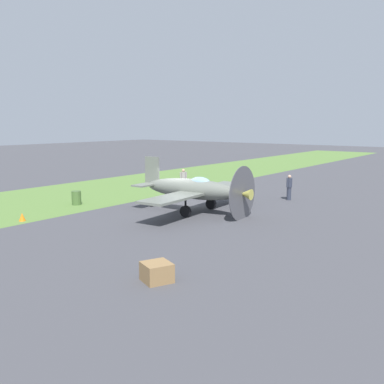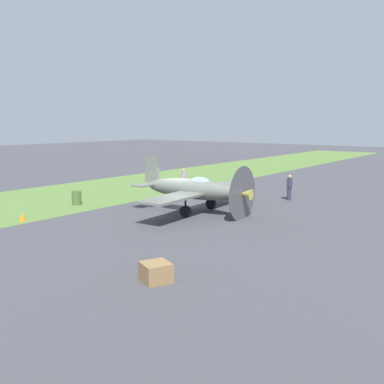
% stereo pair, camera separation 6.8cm
% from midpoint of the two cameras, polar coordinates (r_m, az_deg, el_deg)
% --- Properties ---
extents(ground_plane, '(160.00, 160.00, 0.00)m').
position_cam_midpoint_polar(ground_plane, '(26.96, -1.38, -2.09)').
color(ground_plane, '#424247').
extents(grass_verge, '(120.00, 11.00, 0.01)m').
position_cam_midpoint_polar(grass_verge, '(33.55, -13.99, -0.14)').
color(grass_verge, '#567A38').
rests_on(grass_verge, ground).
extents(airplane_lead, '(9.28, 7.34, 3.30)m').
position_cam_midpoint_polar(airplane_lead, '(25.37, 0.21, 0.38)').
color(airplane_lead, slate).
rests_on(airplane_lead, ground).
extents(ground_crew_chief, '(0.61, 0.38, 1.73)m').
position_cam_midpoint_polar(ground_crew_chief, '(33.37, -1.20, 1.66)').
color(ground_crew_chief, '#9E998E').
rests_on(ground_crew_chief, ground).
extents(ground_crew_mechanic, '(0.63, 0.38, 1.73)m').
position_cam_midpoint_polar(ground_crew_mechanic, '(30.27, 12.58, 0.68)').
color(ground_crew_mechanic, '#2D3342').
rests_on(ground_crew_mechanic, ground).
extents(fuel_drum, '(0.60, 0.60, 0.90)m').
position_cam_midpoint_polar(fuel_drum, '(28.86, -15.01, -0.75)').
color(fuel_drum, '#476633').
rests_on(fuel_drum, ground).
extents(supply_crate, '(1.18, 1.18, 0.64)m').
position_cam_midpoint_polar(supply_crate, '(14.69, -4.78, -10.44)').
color(supply_crate, olive).
rests_on(supply_crate, ground).
extents(runway_marker_cone, '(0.36, 0.36, 0.44)m').
position_cam_midpoint_polar(runway_marker_cone, '(25.06, -21.49, -3.07)').
color(runway_marker_cone, orange).
rests_on(runway_marker_cone, ground).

